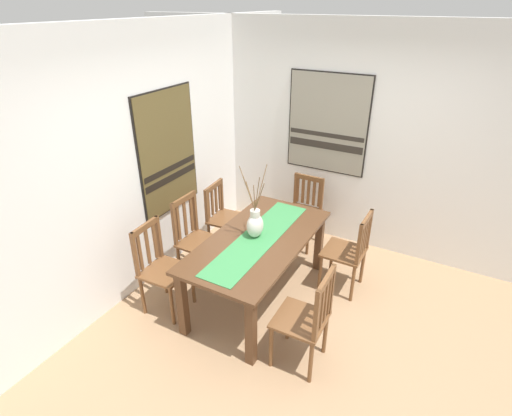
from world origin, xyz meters
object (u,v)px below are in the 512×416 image
chair_0 (307,318)px  chair_4 (224,217)px  chair_1 (161,267)px  chair_5 (350,250)px  chair_2 (196,238)px  chair_3 (303,209)px  dining_table (258,248)px  painting_on_side_wall (328,124)px  painting_on_back_wall (168,152)px  centerpiece_vase (255,224)px

chair_0 → chair_4: size_ratio=1.08×
chair_1 → chair_5: size_ratio=1.02×
chair_2 → chair_3: (1.24, -0.76, -0.01)m
dining_table → chair_1: size_ratio=1.85×
chair_5 → painting_on_side_wall: bearing=35.1°
chair_4 → chair_5: 1.58m
painting_on_back_wall → chair_4: bearing=-47.1°
chair_4 → painting_on_back_wall: painting_on_back_wall is taller
chair_3 → painting_on_side_wall: size_ratio=0.74×
dining_table → chair_5: (0.60, -0.78, -0.13)m
chair_3 → painting_on_back_wall: 1.83m
chair_4 → chair_1: bearing=-178.9°
dining_table → painting_on_side_wall: (1.59, -0.08, 0.89)m
chair_2 → chair_3: bearing=-31.6°
chair_3 → chair_4: 1.01m
dining_table → painting_on_side_wall: painting_on_side_wall is taller
chair_0 → chair_3: size_ratio=1.08×
chair_2 → chair_4: 0.59m
chair_0 → painting_on_side_wall: painting_on_side_wall is taller
centerpiece_vase → chair_2: 0.84m
chair_5 → chair_3: bearing=51.0°
chair_2 → chair_5: bearing=-69.3°
centerpiece_vase → chair_2: centerpiece_vase is taller
painting_on_side_wall → chair_3: bearing=161.6°
chair_4 → chair_3: bearing=-49.9°
chair_3 → chair_4: bearing=130.1°
chair_1 → painting_on_back_wall: (0.79, 0.46, 0.87)m
dining_table → painting_on_back_wall: (0.19, 1.24, 0.74)m
centerpiece_vase → chair_0: (-0.58, -0.82, -0.38)m
chair_1 → chair_4: chair_1 is taller
dining_table → painting_on_back_wall: painting_on_back_wall is taller
chair_4 → painting_on_back_wall: (-0.41, 0.44, 0.89)m
chair_0 → chair_5: 1.17m
centerpiece_vase → chair_3: 1.29m
painting_on_side_wall → dining_table: bearing=177.0°
chair_0 → painting_on_side_wall: 2.48m
centerpiece_vase → chair_0: centerpiece_vase is taller
chair_4 → chair_5: size_ratio=0.96×
chair_2 → chair_4: bearing=0.9°
chair_5 → chair_4: bearing=90.0°
chair_0 → painting_on_back_wall: painting_on_back_wall is taller
painting_on_side_wall → chair_0: bearing=-162.3°
chair_0 → chair_1: 1.55m
centerpiece_vase → chair_5: bearing=-54.8°
chair_3 → dining_table: bearing=-178.7°
chair_3 → painting_on_back_wall: painting_on_back_wall is taller
chair_4 → dining_table: bearing=-126.8°
chair_4 → painting_on_back_wall: 1.07m
chair_1 → chair_2: chair_2 is taller
painting_on_back_wall → chair_3: bearing=-48.8°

